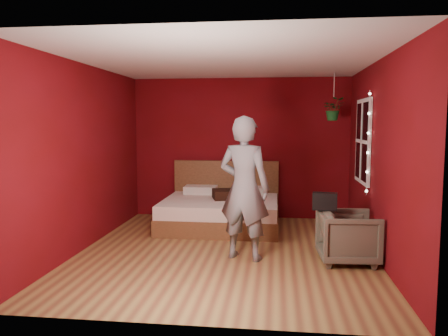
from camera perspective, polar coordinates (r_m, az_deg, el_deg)
floor at (r=6.17m, az=0.26°, el=-10.83°), size 4.50×4.50×0.00m
room_walls at (r=5.91m, az=0.27°, el=4.96°), size 4.04×4.54×2.62m
window at (r=6.89m, az=17.66°, el=3.34°), size 0.05×0.97×1.27m
fairy_lights at (r=6.37m, az=18.31°, el=3.12°), size 0.04×0.04×1.45m
bed at (r=7.54m, az=-0.36°, el=-5.53°), size 1.95×1.66×1.07m
person at (r=5.66m, az=2.66°, el=-2.66°), size 0.78×0.63×1.87m
armchair at (r=5.85m, az=15.89°, el=-8.66°), size 0.77×0.75×0.66m
handbag at (r=5.80m, az=13.03°, el=-4.25°), size 0.33×0.19×0.22m
throw_pillow at (r=7.44m, az=0.25°, el=-3.45°), size 0.53×0.53×0.15m
hanging_plant at (r=7.51m, az=14.11°, el=7.47°), size 0.35×0.30×0.79m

